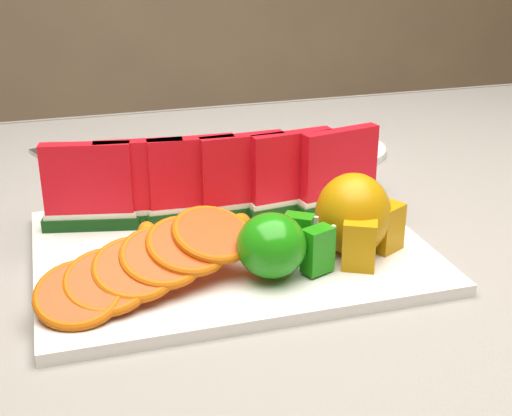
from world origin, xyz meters
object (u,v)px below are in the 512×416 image
at_px(side_plate, 325,149).
at_px(fork, 57,163).
at_px(platter, 231,250).
at_px(apple_cluster, 278,245).
at_px(pear_cluster, 355,217).

height_order(side_plate, fork, side_plate).
bearing_deg(side_plate, platter, -127.44).
relative_size(apple_cluster, side_plate, 0.48).
bearing_deg(apple_cluster, platter, 108.92).
bearing_deg(side_plate, pear_cluster, -107.01).
distance_m(platter, apple_cluster, 0.09).
height_order(apple_cluster, pear_cluster, pear_cluster).
bearing_deg(fork, apple_cluster, -65.81).
bearing_deg(platter, side_plate, 52.56).
bearing_deg(platter, pear_cluster, -22.75).
bearing_deg(platter, fork, 115.30).
height_order(platter, apple_cluster, apple_cluster).
bearing_deg(apple_cluster, pear_cluster, 16.90).
distance_m(apple_cluster, fork, 0.47).
distance_m(platter, fork, 0.39).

